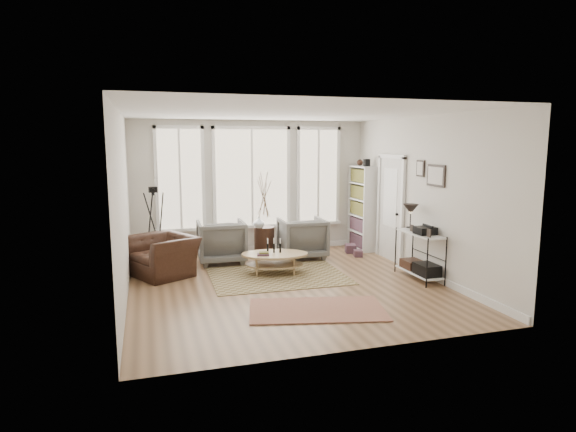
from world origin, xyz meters
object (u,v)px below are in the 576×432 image
object	(u,v)px
armchair_left	(221,241)
side_table	(264,217)
armchair_right	(302,238)
low_shelf	(419,251)
bookcase	(362,208)
coffee_table	(274,258)
accent_chair	(163,256)

from	to	relation	value
armchair_left	side_table	bearing A→B (deg)	-163.07
armchair_right	low_shelf	bearing A→B (deg)	128.07
bookcase	coffee_table	distance (m)	2.94
armchair_right	side_table	size ratio (longest dim) A/B	0.52
coffee_table	armchair_right	xyz separation A→B (m)	(0.89, 1.06, 0.12)
armchair_left	side_table	world-z (taller)	side_table
accent_chair	armchair_right	bearing A→B (deg)	72.30
low_shelf	armchair_left	size ratio (longest dim) A/B	1.37
bookcase	armchair_right	bearing A→B (deg)	-164.85
low_shelf	coffee_table	distance (m)	2.62
low_shelf	side_table	world-z (taller)	side_table
side_table	accent_chair	bearing A→B (deg)	-157.04
coffee_table	side_table	bearing A→B (deg)	83.90
bookcase	armchair_left	xyz separation A→B (m)	(-3.27, -0.34, -0.52)
side_table	bookcase	bearing A→B (deg)	2.11
side_table	low_shelf	bearing A→B (deg)	-47.25
armchair_left	accent_chair	bearing A→B (deg)	30.69
side_table	accent_chair	distance (m)	2.36
low_shelf	armchair_left	world-z (taller)	low_shelf
coffee_table	armchair_left	world-z (taller)	armchair_left
armchair_right	side_table	distance (m)	0.93
coffee_table	side_table	size ratio (longest dim) A/B	0.75
side_table	armchair_right	bearing A→B (deg)	-24.59
bookcase	armchair_left	size ratio (longest dim) A/B	2.16
bookcase	armchair_left	distance (m)	3.32
armchair_right	bookcase	bearing A→B (deg)	-162.55
low_shelf	accent_chair	bearing A→B (deg)	160.69
coffee_table	armchair_left	xyz separation A→B (m)	(-0.81, 1.14, 0.13)
armchair_left	accent_chair	xyz separation A→B (m)	(-1.17, -0.64, -0.07)
bookcase	side_table	world-z (taller)	bookcase
low_shelf	armchair_left	bearing A→B (deg)	145.84
coffee_table	accent_chair	xyz separation A→B (m)	(-1.98, 0.49, 0.06)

